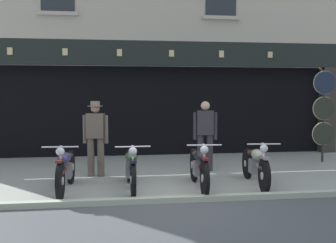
{
  "coord_description": "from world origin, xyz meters",
  "views": [
    {
      "loc": [
        -1.04,
        -6.59,
        1.85
      ],
      "look_at": [
        0.3,
        2.72,
        1.17
      ],
      "focal_mm": 43.7,
      "sensor_mm": 36.0,
      "label": 1
    }
  ],
  "objects": [
    {
      "name": "advert_board_near",
      "position": [
        -2.01,
        5.4,
        1.75
      ],
      "size": [
        0.81,
        0.03,
        1.05
      ],
      "color": "silver"
    },
    {
      "name": "motorcycle_center",
      "position": [
        0.66,
        0.99,
        0.43
      ],
      "size": [
        0.62,
        1.99,
        0.94
      ],
      "rotation": [
        0.0,
        0.0,
        3.08
      ],
      "color": "black",
      "rests_on": "ground"
    },
    {
      "name": "motorcycle_center_left",
      "position": [
        -0.64,
        1.1,
        0.42
      ],
      "size": [
        0.62,
        2.02,
        0.92
      ],
      "rotation": [
        0.0,
        0.0,
        3.15
      ],
      "color": "black",
      "rests_on": "ground"
    },
    {
      "name": "salesman_left",
      "position": [
        -1.34,
        2.45,
        0.91
      ],
      "size": [
        0.55,
        0.33,
        1.65
      ],
      "rotation": [
        0.0,
        0.0,
        2.96
      ],
      "color": "brown",
      "rests_on": "ground"
    },
    {
      "name": "tyre_sign_pole",
      "position": [
        4.56,
        3.47,
        1.39
      ],
      "size": [
        0.62,
        0.06,
        2.41
      ],
      "color": "#232328",
      "rests_on": "ground"
    },
    {
      "name": "shop_facade",
      "position": [
        -0.0,
        7.02,
        1.7
      ],
      "size": [
        12.0,
        4.42,
        6.24
      ],
      "color": "black",
      "rests_on": "ground"
    },
    {
      "name": "motorcycle_left",
      "position": [
        -1.85,
        1.12,
        0.43
      ],
      "size": [
        0.62,
        1.99,
        0.93
      ],
      "rotation": [
        0.0,
        0.0,
        3.1
      ],
      "color": "black",
      "rests_on": "ground"
    },
    {
      "name": "motorcycle_center_right",
      "position": [
        1.83,
        1.11,
        0.42
      ],
      "size": [
        0.62,
        1.94,
        0.92
      ],
      "rotation": [
        0.0,
        0.0,
        3.05
      ],
      "color": "black",
      "rests_on": "ground"
    },
    {
      "name": "shopkeeper_center",
      "position": [
        1.18,
        2.71,
        0.91
      ],
      "size": [
        0.55,
        0.27,
        1.64
      ],
      "rotation": [
        0.0,
        0.0,
        3.0
      ],
      "color": "#2D2D33",
      "rests_on": "ground"
    },
    {
      "name": "ground",
      "position": [
        0.0,
        -0.98,
        -0.04
      ],
      "size": [
        23.7,
        22.0,
        0.18
      ],
      "color": "gray"
    }
  ]
}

